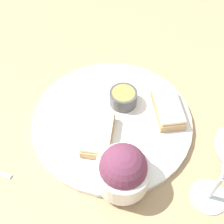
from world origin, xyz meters
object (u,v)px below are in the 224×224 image
at_px(salad_bowl, 123,170).
at_px(sauce_ramekin, 123,97).
at_px(cheese_toast_near, 98,134).
at_px(cheese_toast_far, 168,108).

bearing_deg(salad_bowl, sauce_ramekin, 19.46).
bearing_deg(cheese_toast_near, cheese_toast_far, -44.47).
xyz_separation_m(salad_bowl, cheese_toast_far, (0.17, -0.03, -0.02)).
bearing_deg(salad_bowl, cheese_toast_far, -11.33).
xyz_separation_m(salad_bowl, cheese_toast_near, (0.06, 0.07, -0.02)).
xyz_separation_m(sauce_ramekin, cheese_toast_far, (0.01, -0.09, -0.01)).
relative_size(salad_bowl, cheese_toast_near, 0.87).
distance_m(sauce_ramekin, cheese_toast_near, 0.10).
distance_m(cheese_toast_near, cheese_toast_far, 0.15).
xyz_separation_m(cheese_toast_near, cheese_toast_far, (0.11, -0.11, 0.00)).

